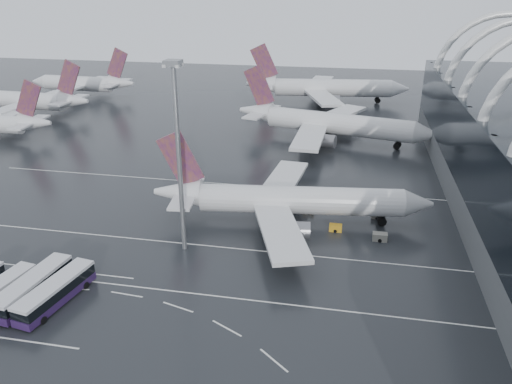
% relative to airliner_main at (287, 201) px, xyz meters
% --- Properties ---
extents(ground, '(420.00, 420.00, 0.00)m').
position_rel_airliner_main_xyz_m(ground, '(-9.97, -23.77, -4.35)').
color(ground, black).
rests_on(ground, ground).
extents(lane_marking_near, '(120.00, 0.25, 0.01)m').
position_rel_airliner_main_xyz_m(lane_marking_near, '(-9.97, -25.77, -4.34)').
color(lane_marking_near, silver).
rests_on(lane_marking_near, ground).
extents(lane_marking_mid, '(120.00, 0.25, 0.01)m').
position_rel_airliner_main_xyz_m(lane_marking_mid, '(-9.97, -11.77, -4.34)').
color(lane_marking_mid, silver).
rests_on(lane_marking_mid, ground).
extents(lane_marking_far, '(120.00, 0.25, 0.01)m').
position_rel_airliner_main_xyz_m(lane_marking_far, '(-9.97, 16.23, -4.34)').
color(lane_marking_far, silver).
rests_on(lane_marking_far, ground).
extents(bus_bay_line_north, '(28.00, 0.25, 0.01)m').
position_rel_airliner_main_xyz_m(bus_bay_line_north, '(-33.97, -23.77, -4.34)').
color(bus_bay_line_north, silver).
rests_on(bus_bay_line_north, ground).
extents(airliner_main, '(51.26, 44.63, 17.35)m').
position_rel_airliner_main_xyz_m(airliner_main, '(0.00, 0.00, 0.00)').
color(airliner_main, silver).
rests_on(airliner_main, ground).
extents(airliner_gate_b, '(56.67, 50.18, 19.85)m').
position_rel_airliner_main_xyz_m(airliner_gate_b, '(4.30, 53.90, 0.62)').
color(airliner_gate_b, silver).
rests_on(airliner_gate_b, ground).
extents(airliner_gate_c, '(59.73, 54.71, 21.27)m').
position_rel_airliner_main_xyz_m(airliner_gate_c, '(-0.45, 102.42, 0.97)').
color(airliner_gate_c, silver).
rests_on(airliner_gate_c, ground).
extents(jet_remote_mid, '(43.64, 35.13, 19.04)m').
position_rel_airliner_main_xyz_m(jet_remote_mid, '(-94.68, 63.96, 0.57)').
color(jet_remote_mid, silver).
rests_on(jet_remote_mid, ground).
extents(jet_remote_far, '(43.76, 35.22, 19.11)m').
position_rel_airliner_main_xyz_m(jet_remote_far, '(-92.97, 95.15, 0.59)').
color(jet_remote_far, silver).
rests_on(jet_remote_far, ground).
extents(bus_row_near_c, '(4.52, 14.11, 3.41)m').
position_rel_airliner_main_xyz_m(bus_row_near_c, '(-31.56, -31.21, -2.47)').
color(bus_row_near_c, '#2B133C').
rests_on(bus_row_near_c, ground).
extents(bus_row_near_d, '(5.13, 13.84, 3.33)m').
position_rel_airliner_main_xyz_m(bus_row_near_d, '(-27.80, -31.66, -2.51)').
color(bus_row_near_d, '#2B133C').
rests_on(bus_row_near_d, ground).
extents(floodlight_mast, '(2.38, 2.38, 31.03)m').
position_rel_airliner_main_xyz_m(floodlight_mast, '(-15.39, -13.36, 15.17)').
color(floodlight_mast, gray).
rests_on(floodlight_mast, ground).
extents(gse_cart_belly_a, '(2.26, 1.34, 1.24)m').
position_rel_airliner_main_xyz_m(gse_cart_belly_a, '(9.23, -1.96, -3.73)').
color(gse_cart_belly_a, gold).
rests_on(gse_cart_belly_a, ground).
extents(gse_cart_belly_b, '(2.06, 1.21, 1.12)m').
position_rel_airliner_main_xyz_m(gse_cart_belly_b, '(16.69, 4.82, -3.78)').
color(gse_cart_belly_b, slate).
rests_on(gse_cart_belly_b, ground).
extents(gse_cart_belly_d, '(2.49, 1.47, 1.36)m').
position_rel_airliner_main_xyz_m(gse_cart_belly_d, '(16.96, -4.08, -3.67)').
color(gse_cart_belly_d, slate).
rests_on(gse_cart_belly_d, ground).
extents(gse_cart_belly_e, '(2.17, 1.28, 1.18)m').
position_rel_airliner_main_xyz_m(gse_cart_belly_e, '(3.68, 5.65, -3.75)').
color(gse_cart_belly_e, gold).
rests_on(gse_cart_belly_e, ground).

